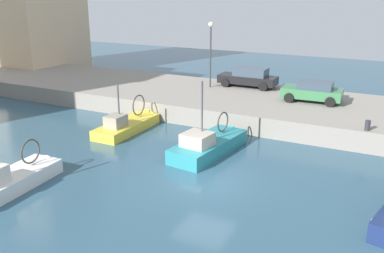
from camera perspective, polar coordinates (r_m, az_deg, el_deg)
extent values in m
plane|color=#2D5166|center=(19.63, 1.72, -7.38)|extent=(80.00, 80.00, 0.00)
cube|color=gray|center=(29.62, 11.31, 2.34)|extent=(9.00, 56.00, 1.20)
cube|color=teal|center=(22.94, 2.23, -3.53)|extent=(5.35, 2.49, 1.53)
cone|color=teal|center=(25.33, 5.74, -1.50)|extent=(1.10, 1.79, 1.69)
cube|color=#9E7A51|center=(22.70, 2.25, -1.91)|extent=(5.13, 2.32, 0.08)
cube|color=#B7AD99|center=(21.69, 0.72, -1.76)|extent=(1.51, 1.52, 0.70)
cylinder|color=#4C4C51|center=(21.62, 1.33, 1.72)|extent=(0.10, 0.10, 3.33)
torus|color=#3F3833|center=(23.66, 4.12, 0.62)|extent=(1.13, 0.22, 1.13)
sphere|color=white|center=(22.20, -2.15, -3.64)|extent=(0.32, 0.32, 0.32)
sphere|color=white|center=(17.43, 23.12, -11.57)|extent=(0.32, 0.32, 0.32)
cube|color=white|center=(20.55, -22.87, -7.68)|extent=(4.94, 1.91, 1.33)
cone|color=white|center=(22.32, -17.75, -5.05)|extent=(0.98, 1.54, 1.50)
cube|color=#9E7A51|center=(20.31, -23.08, -6.15)|extent=(4.74, 1.77, 0.08)
torus|color=#3F3833|center=(20.92, -20.63, -3.11)|extent=(1.16, 0.14, 1.16)
cube|color=gold|center=(26.69, -8.61, -0.59)|extent=(4.93, 1.74, 1.18)
cone|color=gold|center=(28.91, -5.42, 0.99)|extent=(0.91, 1.55, 1.54)
cube|color=#896B4C|center=(26.53, -8.66, 0.49)|extent=(4.74, 1.60, 0.08)
cube|color=gray|center=(25.58, -10.08, 0.70)|extent=(1.20, 0.96, 0.72)
cylinder|color=#4C4C51|center=(25.62, -9.71, 2.77)|extent=(0.10, 0.10, 2.54)
torus|color=#3F3833|center=(27.40, -7.09, 2.83)|extent=(1.34, 0.09, 1.34)
sphere|color=white|center=(26.07, -12.18, -0.84)|extent=(0.32, 0.32, 0.32)
cube|color=#387547|center=(29.45, 15.62, 4.31)|extent=(1.87, 3.89, 0.63)
cube|color=#384756|center=(29.30, 16.08, 5.32)|extent=(1.61, 2.20, 0.47)
cylinder|color=black|center=(28.91, 12.74, 3.74)|extent=(0.24, 0.65, 0.64)
cylinder|color=black|center=(30.56, 13.46, 4.45)|extent=(0.24, 0.65, 0.64)
cylinder|color=black|center=(28.50, 17.84, 3.12)|extent=(0.24, 0.65, 0.64)
cylinder|color=black|center=(30.18, 18.29, 3.87)|extent=(0.24, 0.65, 0.64)
cube|color=black|center=(32.97, 7.39, 6.21)|extent=(1.62, 4.38, 0.60)
cube|color=#384756|center=(32.79, 7.80, 7.19)|extent=(1.42, 2.46, 0.60)
cylinder|color=black|center=(32.81, 4.44, 5.80)|extent=(0.22, 0.64, 0.64)
cylinder|color=black|center=(34.27, 5.48, 6.30)|extent=(0.22, 0.64, 0.64)
cylinder|color=black|center=(31.82, 9.41, 5.23)|extent=(0.22, 0.64, 0.64)
cylinder|color=black|center=(33.33, 10.27, 5.76)|extent=(0.22, 0.64, 0.64)
cylinder|color=#2D2D33|center=(24.46, 22.26, 0.14)|extent=(0.28, 0.28, 0.55)
cylinder|color=#38383D|center=(32.33, 2.46, 9.14)|extent=(0.12, 0.12, 4.50)
sphere|color=#F2EACC|center=(32.05, 2.52, 13.38)|extent=(0.36, 0.36, 0.36)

